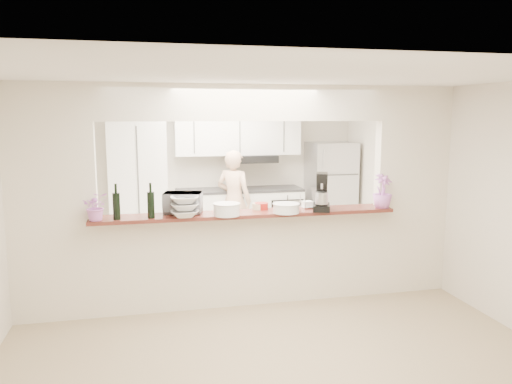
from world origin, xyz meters
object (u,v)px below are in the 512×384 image
object	(u,v)px
toaster_oven	(183,203)
stand_mixer	(322,194)
refrigerator	(330,191)
person	(234,201)

from	to	relation	value
toaster_oven	stand_mixer	xyz separation A→B (m)	(1.56, -0.19, 0.08)
refrigerator	person	bearing A→B (deg)	-168.81
refrigerator	stand_mixer	distance (m)	3.06
toaster_oven	stand_mixer	size ratio (longest dim) A/B	0.96
stand_mixer	person	world-z (taller)	person
person	refrigerator	bearing A→B (deg)	-131.20
refrigerator	person	distance (m)	1.80
toaster_oven	person	xyz separation A→B (m)	(0.98, 2.25, -0.40)
refrigerator	person	world-z (taller)	refrigerator
toaster_oven	person	distance (m)	2.49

